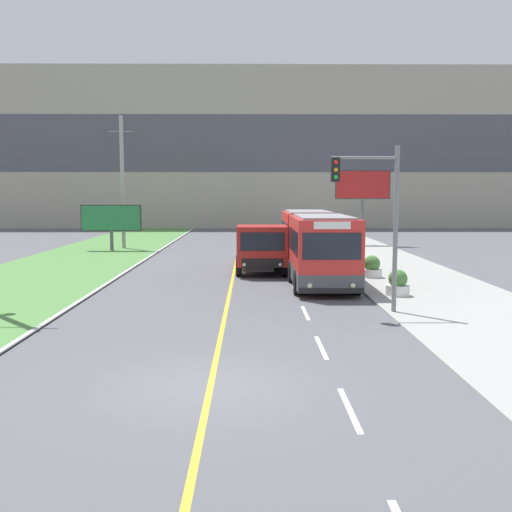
{
  "coord_description": "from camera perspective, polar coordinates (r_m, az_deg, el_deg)",
  "views": [
    {
      "loc": [
        0.86,
        -12.43,
        4.12
      ],
      "look_at": [
        1.1,
        13.19,
        1.4
      ],
      "focal_mm": 42.0,
      "sensor_mm": 36.0,
      "label": 1
    }
  ],
  "objects": [
    {
      "name": "ground_plane",
      "position": [
        13.13,
        -4.36,
        -12.25
      ],
      "size": [
        300.0,
        300.0,
        0.0
      ],
      "primitive_type": "plane",
      "color": "#56565B"
    },
    {
      "name": "dump_truck",
      "position": [
        30.65,
        0.53,
        0.69
      ],
      "size": [
        2.57,
        7.06,
        2.48
      ],
      "color": "black",
      "rests_on": "ground_plane"
    },
    {
      "name": "apartment_block_background",
      "position": [
        73.08,
        -1.23,
        10.07
      ],
      "size": [
        80.0,
        8.04,
        18.48
      ],
      "color": "#A89E8E",
      "rests_on": "ground_plane"
    },
    {
      "name": "traffic_light_mast",
      "position": [
        20.5,
        11.4,
        4.55
      ],
      "size": [
        2.28,
        0.32,
        5.68
      ],
      "color": "slate",
      "rests_on": "ground_plane"
    },
    {
      "name": "billboard_large",
      "position": [
        47.47,
        10.12,
        6.38
      ],
      "size": [
        4.27,
        0.24,
        5.85
      ],
      "color": "#59595B",
      "rests_on": "ground_plane"
    },
    {
      "name": "planter_round_near",
      "position": [
        24.23,
        13.35,
        -2.62
      ],
      "size": [
        0.92,
        0.92,
        1.03
      ],
      "color": "silver",
      "rests_on": "sidewalk_right"
    },
    {
      "name": "planter_round_third",
      "position": [
        34.2,
        9.46,
        -0.02
      ],
      "size": [
        1.06,
        1.06,
        1.09
      ],
      "color": "silver",
      "rests_on": "sidewalk_right"
    },
    {
      "name": "planter_round_second",
      "position": [
        29.18,
        10.97,
        -1.11
      ],
      "size": [
        0.98,
        0.98,
        1.05
      ],
      "color": "silver",
      "rests_on": "sidewalk_right"
    },
    {
      "name": "city_bus",
      "position": [
        29.08,
        5.58,
        1.06
      ],
      "size": [
        2.69,
        12.55,
        3.15
      ],
      "color": "red",
      "rests_on": "ground_plane"
    },
    {
      "name": "utility_pole_far",
      "position": [
        45.2,
        -12.61,
        6.9
      ],
      "size": [
        1.8,
        0.28,
        9.68
      ],
      "color": "#9E9E99",
      "rests_on": "ground_plane"
    },
    {
      "name": "lane_marking_centre",
      "position": [
        15.88,
        -2.16,
        -8.98
      ],
      "size": [
        2.88,
        140.0,
        0.01
      ],
      "color": "gold",
      "rests_on": "ground_plane"
    },
    {
      "name": "billboard_small",
      "position": [
        43.61,
        -13.63,
        3.44
      ],
      "size": [
        4.28,
        0.24,
        3.27
      ],
      "color": "#59595B",
      "rests_on": "ground_plane"
    }
  ]
}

